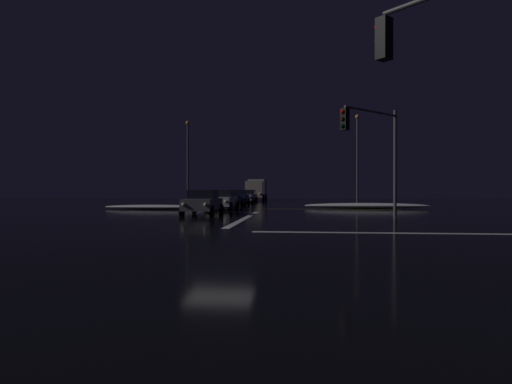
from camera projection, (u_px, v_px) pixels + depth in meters
name	position (u px, v px, depth m)	size (l,w,h in m)	color
ground	(220.00, 233.00, 16.55)	(120.00, 120.00, 0.10)	black
stop_line_north	(245.00, 218.00, 24.31)	(0.35, 13.32, 0.01)	white
centre_line_ns	(263.00, 209.00, 35.85)	(22.00, 0.15, 0.01)	yellow
crosswalk_bar_east	(436.00, 233.00, 15.76)	(13.32, 0.40, 0.01)	white
snow_bank_left_curb	(155.00, 207.00, 35.30)	(8.46, 1.50, 0.36)	white
snow_bank_right_curb	(367.00, 206.00, 36.65)	(10.40, 1.50, 0.46)	white
sedan_gray	(203.00, 202.00, 27.46)	(2.02, 4.33, 1.57)	slate
sedan_white	(222.00, 200.00, 34.22)	(2.02, 4.33, 1.57)	silver
sedan_black	(230.00, 198.00, 39.79)	(2.02, 4.33, 1.57)	black
sedan_blue	(238.00, 197.00, 46.40)	(2.02, 4.33, 1.57)	navy
sedan_silver	(246.00, 196.00, 52.13)	(2.02, 4.33, 1.57)	#B7B7BC
sedan_red	(249.00, 196.00, 57.39)	(2.02, 4.33, 1.57)	maroon
box_truck	(257.00, 189.00, 64.26)	(2.68, 8.28, 3.08)	beige
traffic_signal_se	(488.00, 55.00, 8.99)	(3.41, 3.41, 6.28)	#4C4C51
traffic_signal_ne	(374.00, 141.00, 22.68)	(3.33, 3.33, 5.92)	#4C4C51
streetlamp_right_far	(357.00, 153.00, 44.88)	(0.44, 0.44, 9.30)	#424247
streetlamp_left_far	(188.00, 156.00, 46.66)	(0.44, 0.44, 8.93)	#424247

